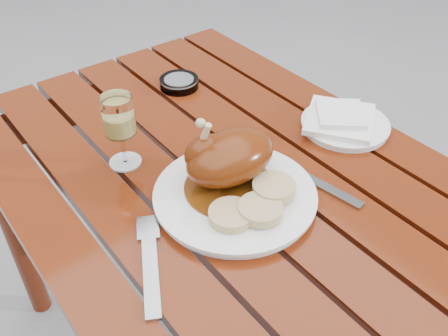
# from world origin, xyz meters

# --- Properties ---
(table) EXTENTS (0.80, 1.20, 0.75)m
(table) POSITION_xyz_m (0.00, 0.00, 0.38)
(table) COLOR maroon
(table) RESTS_ON ground
(dinner_plate) EXTENTS (0.40, 0.40, 0.02)m
(dinner_plate) POSITION_xyz_m (-0.04, -0.07, 0.76)
(dinner_plate) COLOR white
(dinner_plate) RESTS_ON table
(roast_duck) EXTENTS (0.20, 0.18, 0.13)m
(roast_duck) POSITION_xyz_m (-0.03, -0.03, 0.82)
(roast_duck) COLOR #532809
(roast_duck) RESTS_ON dinner_plate
(bread_dumplings) EXTENTS (0.18, 0.11, 0.03)m
(bread_dumplings) POSITION_xyz_m (-0.04, -0.13, 0.78)
(bread_dumplings) COLOR tan
(bread_dumplings) RESTS_ON dinner_plate
(wine_glass) EXTENTS (0.08, 0.08, 0.16)m
(wine_glass) POSITION_xyz_m (-0.15, 0.16, 0.83)
(wine_glass) COLOR #DFCA65
(wine_glass) RESTS_ON table
(side_plate) EXTENTS (0.25, 0.25, 0.02)m
(side_plate) POSITION_xyz_m (0.31, -0.03, 0.76)
(side_plate) COLOR white
(side_plate) RESTS_ON table
(napkin) EXTENTS (0.21, 0.21, 0.01)m
(napkin) POSITION_xyz_m (0.30, -0.02, 0.77)
(napkin) COLOR white
(napkin) RESTS_ON side_plate
(ashtray) EXTENTS (0.11, 0.11, 0.02)m
(ashtray) POSITION_xyz_m (0.11, 0.35, 0.76)
(ashtray) COLOR #B2B7BC
(ashtray) RESTS_ON table
(fork) EXTENTS (0.12, 0.19, 0.01)m
(fork) POSITION_xyz_m (-0.25, -0.12, 0.75)
(fork) COLOR gray
(fork) RESTS_ON table
(knife) EXTENTS (0.06, 0.22, 0.01)m
(knife) POSITION_xyz_m (0.12, -0.12, 0.75)
(knife) COLOR gray
(knife) RESTS_ON table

